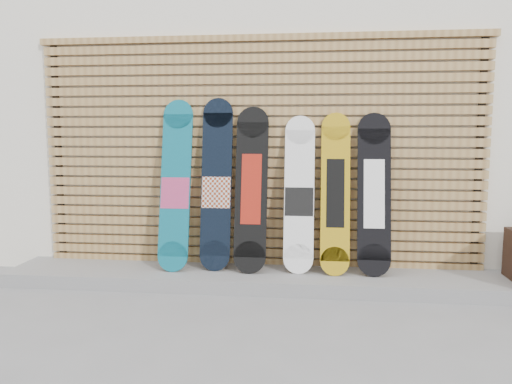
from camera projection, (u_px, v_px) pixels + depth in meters
ground at (265, 311)px, 3.91m from camera, size 80.00×80.00×0.00m
building at (323, 104)px, 7.10m from camera, size 12.00×5.00×3.60m
concrete_step at (255, 278)px, 4.59m from camera, size 4.60×0.70×0.12m
slat_wall at (259, 152)px, 4.74m from camera, size 4.26×0.08×2.29m
snowboard_0 at (176, 186)px, 4.65m from camera, size 0.28×0.37×1.58m
snowboard_1 at (216, 185)px, 4.64m from camera, size 0.28×0.30×1.60m
snowboard_2 at (251, 189)px, 4.59m from camera, size 0.30×0.36×1.52m
snowboard_3 at (299, 195)px, 4.56m from camera, size 0.27×0.31×1.43m
snowboard_4 at (335, 193)px, 4.51m from camera, size 0.26×0.34×1.46m
snowboard_5 at (374, 194)px, 4.48m from camera, size 0.30×0.34×1.45m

